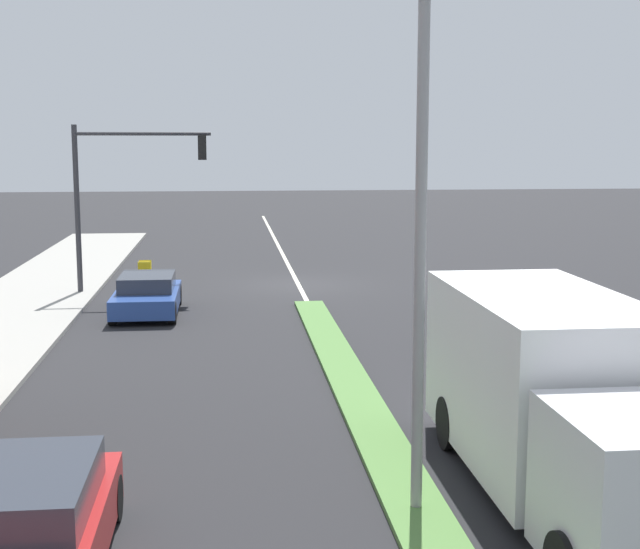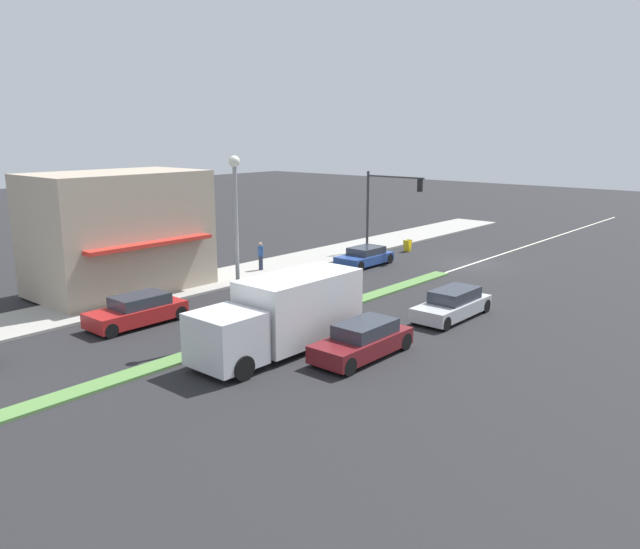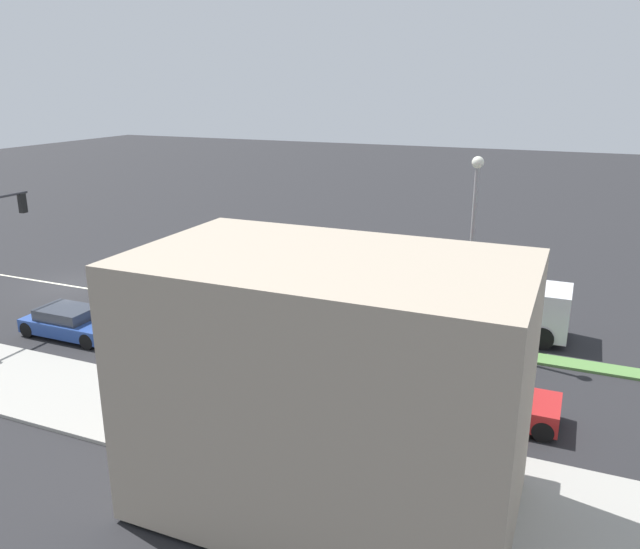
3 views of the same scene
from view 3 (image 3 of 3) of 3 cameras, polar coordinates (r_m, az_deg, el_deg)
The scene contains 11 objects.
ground_plane at distance 25.73m, azimuth 8.02°, elevation -5.89°, with size 160.00×160.00×0.00m, color #232326.
sidewalk_right at distance 17.96m, azimuth 1.68°, elevation -16.41°, with size 4.00×73.00×0.12m, color #9E9B93.
lane_marking_center at distance 34.61m, azimuth -22.06°, elevation -0.93°, with size 0.16×60.00×0.01m, color beige.
building_corner_store at distance 14.74m, azimuth 0.79°, elevation -10.11°, with size 5.96×8.79×6.23m.
street_lamp at distance 23.82m, azimuth 13.81°, elevation 4.00°, with size 0.44×0.44×7.37m.
pedestrian at distance 21.37m, azimuth -17.91°, elevation -8.56°, with size 0.34×0.34×1.71m.
delivery_truck at distance 26.86m, azimuth 13.33°, elevation -1.84°, with size 2.44×7.50×2.87m.
sedan_silver at distance 31.90m, azimuth -0.47°, elevation 0.08°, with size 1.73×4.58×1.33m.
hatchback_red at distance 20.36m, azimuth 14.83°, elevation -10.81°, with size 1.79×4.33×1.34m.
sedan_maroon at distance 29.96m, azimuth 11.58°, elevation -1.38°, with size 1.75×4.43×1.36m.
coupe_blue at distance 27.65m, azimuth -21.84°, elevation -4.06°, with size 1.89×3.98×1.18m.
Camera 3 is at (22.97, 23.89, 9.97)m, focal length 35.00 mm.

